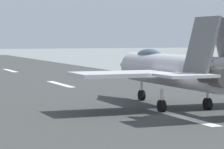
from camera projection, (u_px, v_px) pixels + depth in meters
ground_plane at (178, 116)px, 33.51m from camera, size 400.00×400.00×0.00m
runway_strip at (178, 116)px, 33.49m from camera, size 240.00×26.00×0.02m
fighter_jet at (171, 69)px, 37.44m from camera, size 16.29×13.70×5.70m
crew_person at (188, 77)px, 54.34m from camera, size 0.60×0.48×1.62m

